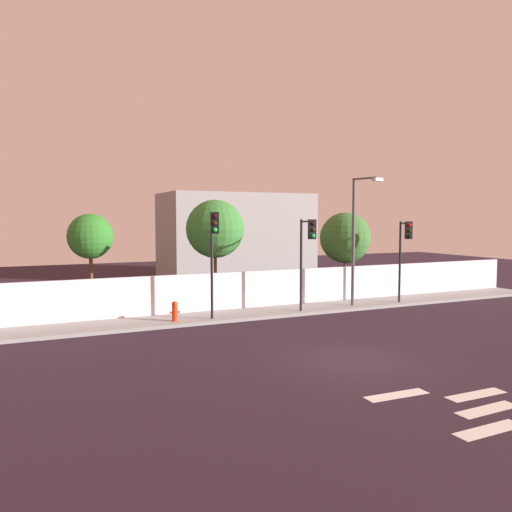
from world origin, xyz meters
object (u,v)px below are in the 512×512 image
(street_lamp_curbside, at_px, (357,231))
(fire_hydrant, at_px, (175,310))
(traffic_light_center, at_px, (213,242))
(roadside_tree_midright, at_px, (345,238))
(roadside_tree_leftmost, at_px, (90,237))
(roadside_tree_midleft, at_px, (215,229))
(traffic_light_right, at_px, (405,244))
(traffic_light_left, at_px, (307,245))

(street_lamp_curbside, xyz_separation_m, fire_hydrant, (-9.38, 0.17, -3.33))
(traffic_light_center, distance_m, fire_hydrant, 3.40)
(fire_hydrant, bearing_deg, street_lamp_curbside, -1.05)
(fire_hydrant, relative_size, roadside_tree_midright, 0.18)
(traffic_light_center, height_order, street_lamp_curbside, street_lamp_curbside)
(fire_hydrant, xyz_separation_m, roadside_tree_midright, (10.68, 2.66, 2.87))
(traffic_light_center, xyz_separation_m, street_lamp_curbside, (7.85, 0.55, 0.38))
(roadside_tree_leftmost, xyz_separation_m, roadside_tree_midleft, (5.97, 0.00, 0.29))
(traffic_light_center, height_order, roadside_tree_midleft, roadside_tree_midleft)
(traffic_light_right, relative_size, fire_hydrant, 4.93)
(roadside_tree_leftmost, relative_size, roadside_tree_midright, 0.97)
(roadside_tree_leftmost, distance_m, roadside_tree_midright, 13.78)
(roadside_tree_midright, bearing_deg, traffic_light_right, -66.70)
(traffic_light_left, distance_m, traffic_light_center, 4.59)
(street_lamp_curbside, bearing_deg, traffic_light_center, -176.02)
(traffic_light_center, height_order, roadside_tree_midright, roadside_tree_midright)
(fire_hydrant, relative_size, roadside_tree_midleft, 0.16)
(traffic_light_center, distance_m, roadside_tree_leftmost, 5.73)
(traffic_light_center, bearing_deg, roadside_tree_midright, 20.28)
(fire_hydrant, xyz_separation_m, roadside_tree_leftmost, (-3.10, 2.66, 3.14))
(fire_hydrant, bearing_deg, roadside_tree_midleft, 42.90)
(traffic_light_left, relative_size, fire_hydrant, 5.06)
(traffic_light_left, distance_m, fire_hydrant, 6.75)
(traffic_light_center, relative_size, roadside_tree_leftmost, 0.98)
(roadside_tree_midright, bearing_deg, roadside_tree_leftmost, -180.00)
(traffic_light_right, height_order, roadside_tree_midleft, roadside_tree_midleft)
(street_lamp_curbside, relative_size, roadside_tree_midleft, 1.17)
(traffic_light_right, bearing_deg, roadside_tree_leftmost, 167.80)
(traffic_light_left, xyz_separation_m, roadside_tree_leftmost, (-9.21, 3.49, 0.39))
(fire_hydrant, distance_m, roadside_tree_midright, 11.38)
(traffic_light_right, xyz_separation_m, roadside_tree_midleft, (-9.23, 3.29, 0.78))
(roadside_tree_midright, bearing_deg, roadside_tree_midleft, -180.00)
(traffic_light_center, distance_m, roadside_tree_midright, 9.76)
(fire_hydrant, bearing_deg, traffic_light_right, -2.94)
(traffic_light_left, xyz_separation_m, traffic_light_center, (-4.58, 0.11, 0.20))
(street_lamp_curbside, bearing_deg, fire_hydrant, 178.95)
(traffic_light_right, bearing_deg, roadside_tree_midleft, 160.40)
(traffic_light_right, distance_m, street_lamp_curbside, 2.83)
(fire_hydrant, height_order, roadside_tree_leftmost, roadside_tree_leftmost)
(roadside_tree_midright, bearing_deg, street_lamp_curbside, -114.63)
(traffic_light_center, xyz_separation_m, fire_hydrant, (-1.53, 0.72, -2.96))
(traffic_light_left, distance_m, roadside_tree_leftmost, 9.86)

